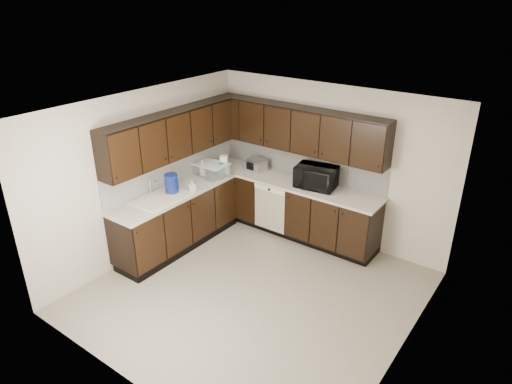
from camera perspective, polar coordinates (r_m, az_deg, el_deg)
floor at (r=6.35m, az=-0.38°, el=-12.37°), size 4.00×4.00×0.00m
ceiling at (r=5.25m, az=-0.45°, el=10.03°), size 4.00×4.00×0.00m
wall_back at (r=7.26m, az=9.01°, el=3.52°), size 4.00×0.02×2.50m
wall_left at (r=6.97m, az=-13.78°, el=2.17°), size 0.02×4.00×2.50m
wall_right at (r=4.93m, az=18.84°, el=-8.28°), size 0.02×4.00×2.50m
wall_front at (r=4.48m, az=-16.11°, el=-11.49°), size 4.00×0.02×2.50m
lower_cabinets at (r=7.40m, az=-1.57°, el=-2.85°), size 3.00×2.80×0.90m
countertop at (r=7.18m, az=-1.64°, el=0.74°), size 3.03×2.83×0.04m
backsplash at (r=7.36m, az=-1.95°, el=3.52°), size 3.00×2.80×0.48m
upper_cabinets at (r=7.01m, az=-1.85°, el=7.55°), size 3.00×2.80×0.70m
dishwasher at (r=7.40m, az=1.72°, el=-1.71°), size 0.58×0.04×0.78m
sink at (r=6.88m, az=-11.81°, el=-1.28°), size 0.54×0.82×0.42m
microwave at (r=7.09m, az=7.49°, el=1.88°), size 0.67×0.51×0.34m
soap_bottle_a at (r=6.98m, az=-7.96°, el=0.74°), size 0.09×0.10×0.18m
soap_bottle_b at (r=7.54m, az=-6.69°, el=3.05°), size 0.14×0.14×0.27m
toaster_oven at (r=7.72m, az=0.10°, el=3.42°), size 0.36×0.30×0.20m
storage_bin at (r=7.54m, az=-5.64°, el=2.80°), size 0.57×0.47×0.20m
blue_pitcher at (r=6.95m, az=-10.52°, el=1.01°), size 0.23×0.23×0.31m
teal_tumbler at (r=7.51m, az=-4.40°, el=2.83°), size 0.11×0.11×0.22m
paper_towel_roll at (r=7.64m, az=-4.05°, el=3.52°), size 0.15×0.15×0.29m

